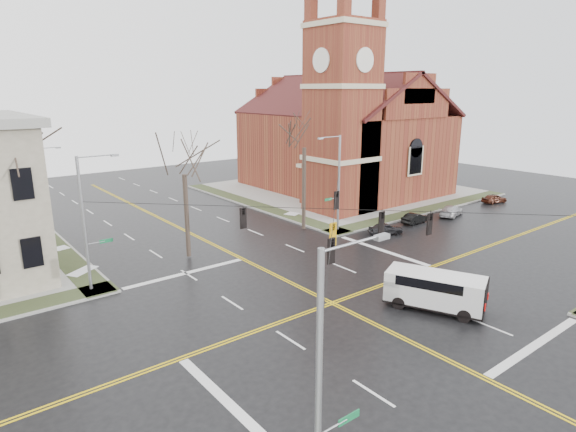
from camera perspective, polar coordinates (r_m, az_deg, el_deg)
ground at (r=31.29m, az=5.26°, el=-10.26°), size 120.00×120.00×0.00m
sidewalks at (r=31.26m, az=5.27°, el=-10.13°), size 80.00×80.00×0.17m
road_markings at (r=31.29m, az=5.26°, el=-10.25°), size 100.00×100.00×0.01m
church at (r=63.57m, az=6.43°, el=10.40°), size 24.28×27.48×27.50m
signal_pole_ne at (r=45.26m, az=5.89°, el=4.20°), size 2.75×0.22×9.00m
signal_pole_nw at (r=34.04m, az=-22.78°, el=-0.44°), size 2.75×0.22×9.00m
signal_pole_sw at (r=14.76m, az=4.21°, el=-19.33°), size 2.75×0.22×9.00m
span_wires at (r=29.22m, az=5.55°, el=0.83°), size 23.02×23.02×0.03m
traffic_signals at (r=28.95m, az=6.42°, el=-0.86°), size 8.21×8.26×1.30m
streetlight_north_a at (r=50.05m, az=-27.20°, el=3.09°), size 2.30×0.20×8.00m
streetlight_north_b at (r=69.59m, az=-30.54°, el=5.54°), size 2.30×0.20×8.00m
cargo_van at (r=31.29m, az=16.58°, el=-8.16°), size 4.57×6.34×2.26m
parked_car_a at (r=46.01m, az=11.50°, el=-1.48°), size 3.47×2.45×1.10m
parked_car_b at (r=50.43m, az=14.81°, el=-0.26°), size 3.32×1.31×1.08m
parked_car_c at (r=54.54m, az=18.77°, el=0.61°), size 4.28×2.60×1.16m
parked_car_d at (r=62.64m, az=23.26°, el=1.92°), size 3.43×1.97×1.10m
tree_nw_far at (r=35.38m, az=-30.07°, el=5.31°), size 4.00×4.00×11.88m
tree_nw_near at (r=38.14m, az=-12.21°, el=5.49°), size 4.00×4.00×10.01m
tree_ne at (r=45.05m, az=1.95°, el=8.74°), size 4.00×4.00×11.70m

